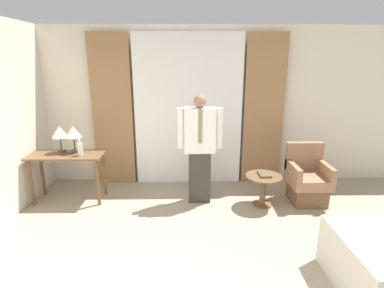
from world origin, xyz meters
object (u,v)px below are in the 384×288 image
object	(u,v)px
table_lamp_left	(60,133)
table_lamp_right	(73,133)
armchair	(307,181)
side_table	(263,185)
book	(265,174)
person	(200,146)
bottle_near_edge	(80,149)
desk	(67,162)

from	to	relation	value
table_lamp_left	table_lamp_right	distance (m)	0.21
table_lamp_left	armchair	world-z (taller)	table_lamp_left
side_table	book	world-z (taller)	book
person	side_table	size ratio (longest dim) A/B	3.10
armchair	table_lamp_right	bearing A→B (deg)	176.91
bottle_near_edge	person	xyz separation A→B (m)	(1.79, -0.00, 0.04)
book	side_table	bearing A→B (deg)	-122.16
table_lamp_right	person	size ratio (longest dim) A/B	0.25
desk	table_lamp_right	distance (m)	0.47
table_lamp_left	bottle_near_edge	bearing A→B (deg)	-25.42
person	armchair	world-z (taller)	person
desk	table_lamp_left	size ratio (longest dim) A/B	2.67
desk	table_lamp_right	size ratio (longest dim) A/B	2.67
bottle_near_edge	armchair	distance (m)	3.50
bottle_near_edge	table_lamp_left	bearing A→B (deg)	154.58
armchair	side_table	world-z (taller)	armchair
book	bottle_near_edge	bearing A→B (deg)	176.91
bottle_near_edge	side_table	xyz separation A→B (m)	(2.75, -0.17, -0.53)
table_lamp_right	bottle_near_edge	world-z (taller)	table_lamp_right
desk	armchair	world-z (taller)	armchair
side_table	table_lamp_right	bearing A→B (deg)	173.32
table_lamp_left	side_table	world-z (taller)	table_lamp_left
bottle_near_edge	person	size ratio (longest dim) A/B	0.15
table_lamp_left	person	size ratio (longest dim) A/B	0.25
table_lamp_left	armchair	distance (m)	3.88
person	book	world-z (taller)	person
table_lamp_left	book	xyz separation A→B (m)	(3.11, -0.31, -0.57)
table_lamp_right	book	world-z (taller)	table_lamp_right
desk	side_table	distance (m)	3.01
table_lamp_left	armchair	size ratio (longest dim) A/B	0.47
desk	person	bearing A→B (deg)	-1.88
desk	person	size ratio (longest dim) A/B	0.67
table_lamp_right	table_lamp_left	bearing A→B (deg)	180.00
armchair	book	world-z (taller)	armchair
side_table	book	distance (m)	0.17
desk	table_lamp_left	bearing A→B (deg)	135.76
side_table	desk	bearing A→B (deg)	175.46
desk	bottle_near_edge	distance (m)	0.34
person	table_lamp_right	bearing A→B (deg)	175.05
table_lamp_right	side_table	bearing A→B (deg)	-6.68
table_lamp_right	book	bearing A→B (deg)	-6.17
book	desk	bearing A→B (deg)	175.95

